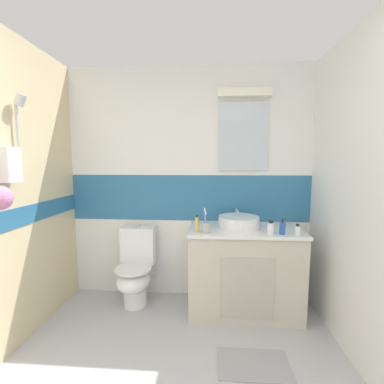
# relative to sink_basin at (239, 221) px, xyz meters

# --- Properties ---
(ground_plane) EXTENTS (3.20, 3.48, 0.04)m
(ground_plane) POSITION_rel_sink_basin_xyz_m (-0.52, -0.93, -0.93)
(ground_plane) COLOR #B2B2B7
(wall_back_tiled) EXTENTS (3.20, 0.20, 2.50)m
(wall_back_tiled) POSITION_rel_sink_basin_xyz_m (-0.51, 0.32, 0.35)
(wall_back_tiled) COLOR white
(wall_back_tiled) RESTS_ON ground_plane
(vanity_cabinet) EXTENTS (1.08, 0.60, 0.85)m
(vanity_cabinet) POSITION_rel_sink_basin_xyz_m (0.06, -0.02, -0.48)
(vanity_cabinet) COLOR beige
(vanity_cabinet) RESTS_ON ground_plane
(sink_basin) EXTENTS (0.40, 0.44, 0.15)m
(sink_basin) POSITION_rel_sink_basin_xyz_m (0.00, 0.00, 0.00)
(sink_basin) COLOR white
(sink_basin) RESTS_ON vanity_cabinet
(toilet) EXTENTS (0.37, 0.50, 0.81)m
(toilet) POSITION_rel_sink_basin_xyz_m (-1.06, 0.03, -0.54)
(toilet) COLOR white
(toilet) RESTS_ON ground_plane
(toothbrush_cup) EXTENTS (0.07, 0.07, 0.23)m
(toothbrush_cup) POSITION_rel_sink_basin_xyz_m (-0.32, -0.23, -0.00)
(toothbrush_cup) COLOR #B2ADA3
(toothbrush_cup) RESTS_ON vanity_cabinet
(soap_dispenser) EXTENTS (0.05, 0.05, 0.15)m
(soap_dispenser) POSITION_rel_sink_basin_xyz_m (0.36, -0.22, -0.00)
(soap_dispenser) COLOR #2659B2
(soap_dispenser) RESTS_ON vanity_cabinet
(toothpaste_tube_upright) EXTENTS (0.03, 0.03, 0.16)m
(toothpaste_tube_upright) POSITION_rel_sink_basin_xyz_m (-0.40, -0.21, 0.02)
(toothpaste_tube_upright) COLOR yellow
(toothpaste_tube_upright) RESTS_ON vanity_cabinet
(perfume_flask_small) EXTENTS (0.04, 0.03, 0.10)m
(perfume_flask_small) POSITION_rel_sink_basin_xyz_m (0.49, -0.24, -0.01)
(perfume_flask_small) COLOR white
(perfume_flask_small) RESTS_ON vanity_cabinet
(lotion_bottle_short) EXTENTS (0.06, 0.06, 0.12)m
(lotion_bottle_short) POSITION_rel_sink_basin_xyz_m (0.26, -0.21, -0.00)
(lotion_bottle_short) COLOR white
(lotion_bottle_short) RESTS_ON vanity_cabinet
(bath_mat) EXTENTS (0.53, 0.32, 0.01)m
(bath_mat) POSITION_rel_sink_basin_xyz_m (0.05, -0.75, -0.90)
(bath_mat) COLOR #99999E
(bath_mat) RESTS_ON ground_plane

